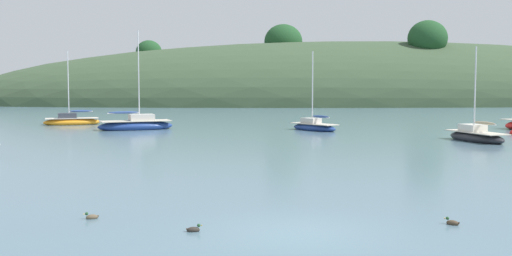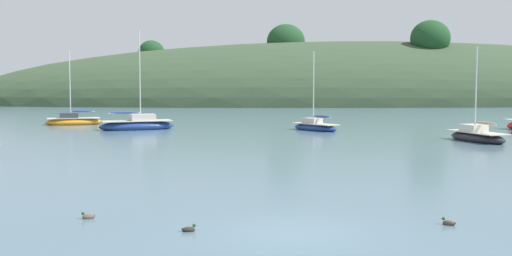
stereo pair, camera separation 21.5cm
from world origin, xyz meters
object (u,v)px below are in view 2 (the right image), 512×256
at_px(duck_lead, 88,217).
at_px(duck_lone_right, 189,229).
at_px(sailboat_orange_cutter, 137,125).
at_px(sailboat_blue_center, 315,126).
at_px(duck_trailing, 448,223).
at_px(sailboat_teal_outer, 73,121).
at_px(sailboat_navy_dinghy, 477,136).

bearing_deg(duck_lead, duck_lone_right, -29.00).
distance_m(sailboat_orange_cutter, sailboat_blue_center, 14.63).
bearing_deg(duck_trailing, sailboat_blue_center, 87.95).
distance_m(sailboat_orange_cutter, sailboat_teal_outer, 9.24).
bearing_deg(duck_lone_right, sailboat_orange_cutter, 100.45).
height_order(duck_trailing, duck_lone_right, same).
height_order(sailboat_navy_dinghy, duck_lead, sailboat_navy_dinghy).
bearing_deg(sailboat_blue_center, duck_trailing, -92.05).
bearing_deg(duck_lead, sailboat_orange_cutter, 95.94).
bearing_deg(sailboat_teal_outer, duck_lone_right, -72.12).
bearing_deg(duck_lead, sailboat_teal_outer, 104.62).
xyz_separation_m(sailboat_navy_dinghy, sailboat_blue_center, (-9.33, 9.63, -0.02)).
distance_m(duck_trailing, duck_lead, 10.02).
height_order(sailboat_blue_center, duck_lead, sailboat_blue_center).
height_order(duck_lead, duck_lone_right, same).
xyz_separation_m(sailboat_navy_dinghy, duck_lone_right, (-17.48, -23.34, -0.28)).
relative_size(sailboat_orange_cutter, sailboat_navy_dinghy, 1.30).
height_order(sailboat_teal_outer, duck_lead, sailboat_teal_outer).
relative_size(sailboat_navy_dinghy, duck_lone_right, 15.08).
xyz_separation_m(duck_trailing, duck_lead, (-9.94, 1.26, 0.00)).
bearing_deg(sailboat_navy_dinghy, sailboat_teal_outer, 150.26).
bearing_deg(duck_lone_right, duck_lead, 151.00).
bearing_deg(duck_lead, duck_trailing, -7.23).
bearing_deg(sailboat_orange_cutter, sailboat_blue_center, -6.36).
bearing_deg(duck_trailing, sailboat_navy_dinghy, 65.45).
distance_m(sailboat_orange_cutter, duck_lead, 33.14).
bearing_deg(sailboat_orange_cutter, duck_lead, -84.06).
height_order(sailboat_teal_outer, duck_lone_right, sailboat_teal_outer).
distance_m(sailboat_navy_dinghy, sailboat_teal_outer, 35.31).
relative_size(duck_trailing, duck_lead, 0.89).
height_order(duck_trailing, duck_lead, same).
xyz_separation_m(sailboat_orange_cutter, duck_lone_right, (6.38, -34.60, -0.33)).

